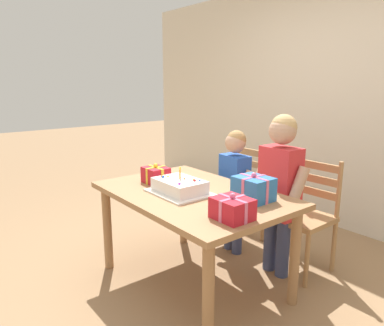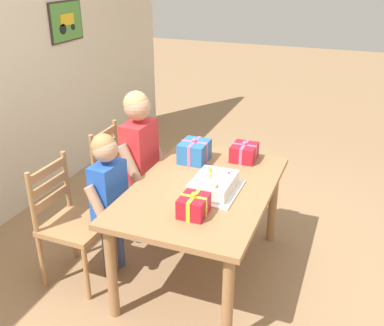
{
  "view_description": "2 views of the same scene",
  "coord_description": "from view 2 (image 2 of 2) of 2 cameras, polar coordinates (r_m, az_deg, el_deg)",
  "views": [
    {
      "loc": [
        1.98,
        -1.57,
        1.53
      ],
      "look_at": [
        -0.01,
        0.01,
        0.95
      ],
      "focal_mm": 33.94,
      "sensor_mm": 36.0,
      "label": 1
    },
    {
      "loc": [
        -2.63,
        -0.94,
        2.19
      ],
      "look_at": [
        -0.06,
        0.06,
        0.94
      ],
      "focal_mm": 42.05,
      "sensor_mm": 36.0,
      "label": 2
    }
  ],
  "objects": [
    {
      "name": "chair_right",
      "position": [
        3.91,
        -8.84,
        -2.01
      ],
      "size": [
        0.43,
        0.43,
        0.92
      ],
      "color": "#A87A4C",
      "rests_on": "ground"
    },
    {
      "name": "child_older",
      "position": [
        3.6,
        -6.61,
        1.28
      ],
      "size": [
        0.47,
        0.27,
        1.29
      ],
      "color": "#38426B",
      "rests_on": "ground"
    },
    {
      "name": "ground_plane",
      "position": [
        3.55,
        1.23,
        -13.65
      ],
      "size": [
        20.0,
        20.0,
        0.0
      ],
      "primitive_type": "plane",
      "color": "#997551"
    },
    {
      "name": "gift_box_red_large",
      "position": [
        3.52,
        0.31,
        1.48
      ],
      "size": [
        0.25,
        0.21,
        0.2
      ],
      "color": "#286BB7",
      "rests_on": "dining_table"
    },
    {
      "name": "birthday_cake",
      "position": [
        3.07,
        2.76,
        -2.8
      ],
      "size": [
        0.44,
        0.34,
        0.19
      ],
      "color": "white",
      "rests_on": "dining_table"
    },
    {
      "name": "child_younger",
      "position": [
        3.26,
        -10.5,
        -3.61
      ],
      "size": [
        0.42,
        0.25,
        1.12
      ],
      "color": "#38426B",
      "rests_on": "ground"
    },
    {
      "name": "gift_box_corner_small",
      "position": [
        3.57,
        6.63,
        1.36
      ],
      "size": [
        0.22,
        0.19,
        0.16
      ],
      "color": "red",
      "rests_on": "dining_table"
    },
    {
      "name": "gift_box_beside_cake",
      "position": [
        2.79,
        0.21,
        -5.43
      ],
      "size": [
        0.2,
        0.17,
        0.16
      ],
      "color": "red",
      "rests_on": "dining_table"
    },
    {
      "name": "dining_table",
      "position": [
        3.19,
        1.34,
        -4.54
      ],
      "size": [
        1.42,
        0.94,
        0.74
      ],
      "color": "#9E7047",
      "rests_on": "ground"
    },
    {
      "name": "chair_left",
      "position": [
        3.37,
        -15.12,
        -7.26
      ],
      "size": [
        0.43,
        0.43,
        0.92
      ],
      "color": "#A87A4C",
      "rests_on": "ground"
    }
  ]
}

